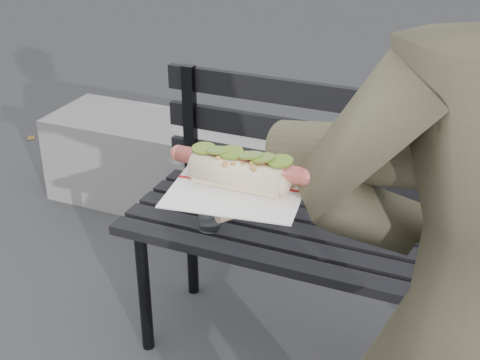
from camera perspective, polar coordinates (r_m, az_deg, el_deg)
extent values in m
cylinder|color=black|center=(2.21, -8.16, -9.46)|extent=(0.04, 0.04, 0.45)
cylinder|color=black|center=(2.45, -4.13, -5.18)|extent=(0.04, 0.04, 0.45)
cube|color=black|center=(1.85, 9.51, -8.49)|extent=(1.50, 0.07, 0.03)
cube|color=black|center=(1.93, 10.19, -7.04)|extent=(1.50, 0.07, 0.03)
cube|color=black|center=(2.00, 10.82, -5.69)|extent=(1.50, 0.07, 0.03)
cube|color=black|center=(2.08, 11.39, -4.44)|extent=(1.50, 0.07, 0.03)
cube|color=black|center=(2.15, 11.93, -3.28)|extent=(1.50, 0.07, 0.03)
cube|color=black|center=(2.27, -4.27, 4.64)|extent=(0.04, 0.03, 0.42)
cube|color=black|center=(2.13, 12.37, -0.46)|extent=(1.50, 0.02, 0.08)
cube|color=black|center=(2.07, 12.72, 2.73)|extent=(1.50, 0.02, 0.08)
cube|color=black|center=(2.02, 13.09, 6.09)|extent=(1.50, 0.02, 0.08)
cylinder|color=white|center=(1.98, -2.69, -1.79)|extent=(0.06, 0.06, 0.19)
cylinder|color=white|center=(1.93, -2.76, 0.94)|extent=(0.03, 0.03, 0.02)
cube|color=slate|center=(3.07, -5.43, 1.20)|extent=(1.20, 0.40, 0.40)
cylinder|color=#423E2C|center=(0.97, 15.52, 1.75)|extent=(0.51, 0.23, 0.19)
cylinder|color=#D8A384|center=(0.98, 2.39, -1.22)|extent=(0.09, 0.08, 0.07)
ellipsoid|color=#D8A384|center=(0.98, 0.00, -1.30)|extent=(0.10, 0.12, 0.03)
cylinder|color=#D8A384|center=(0.98, -3.65, -1.36)|extent=(0.05, 0.02, 0.02)
cylinder|color=#D8A384|center=(1.00, -3.14, -0.85)|extent=(0.05, 0.02, 0.02)
cylinder|color=#D8A384|center=(1.01, -2.64, -0.37)|extent=(0.05, 0.02, 0.02)
cylinder|color=#D8A384|center=(1.03, -2.16, 0.10)|extent=(0.05, 0.02, 0.02)
cylinder|color=#D8A384|center=(0.94, -0.76, -2.77)|extent=(0.04, 0.05, 0.02)
cube|color=white|center=(0.98, 0.00, -0.42)|extent=(0.21, 0.21, 0.00)
cube|color=#B21E1E|center=(0.98, 0.00, -0.33)|extent=(0.19, 0.03, 0.00)
cylinder|color=#BB5348|center=(0.96, 0.00, 1.33)|extent=(0.20, 0.02, 0.02)
sphere|color=#BB5348|center=(1.00, -5.28, 2.30)|extent=(0.03, 0.02, 0.02)
sphere|color=#BB5348|center=(0.93, 5.67, 0.27)|extent=(0.02, 0.02, 0.02)
sphere|color=#9E6B2D|center=(0.97, 0.53, 2.12)|extent=(0.01, 0.01, 0.01)
sphere|color=#9E6B2D|center=(0.96, 2.89, 1.74)|extent=(0.01, 0.01, 0.01)
sphere|color=#9E6B2D|center=(0.93, 1.07, 1.07)|extent=(0.01, 0.01, 0.01)
sphere|color=#9E6B2D|center=(0.95, -1.81, 1.17)|extent=(0.01, 0.01, 0.01)
sphere|color=#9E6B2D|center=(0.93, 1.23, 0.87)|extent=(0.01, 0.01, 0.01)
sphere|color=#9E6B2D|center=(0.97, 1.99, 1.62)|extent=(0.01, 0.01, 0.01)
sphere|color=#9E6B2D|center=(0.95, 2.18, 1.14)|extent=(0.01, 0.01, 0.01)
sphere|color=#9E6B2D|center=(0.95, -1.21, 1.17)|extent=(0.01, 0.01, 0.01)
sphere|color=#9E6B2D|center=(0.96, 0.97, 1.59)|extent=(0.01, 0.01, 0.01)
sphere|color=#9E6B2D|center=(0.95, -0.73, 1.13)|extent=(0.01, 0.01, 0.01)
sphere|color=#9E6B2D|center=(0.94, 0.24, 1.25)|extent=(0.01, 0.01, 0.01)
sphere|color=#9E6B2D|center=(0.94, 2.50, 1.35)|extent=(0.01, 0.01, 0.01)
sphere|color=#9E6B2D|center=(0.94, 1.73, 1.13)|extent=(0.01, 0.01, 0.01)
sphere|color=#9E6B2D|center=(0.98, -2.97, 2.58)|extent=(0.01, 0.01, 0.01)
sphere|color=#9E6B2D|center=(0.93, 1.60, 1.04)|extent=(0.01, 0.01, 0.01)
sphere|color=#9E6B2D|center=(0.96, -1.41, 1.51)|extent=(0.01, 0.01, 0.01)
sphere|color=#9E6B2D|center=(0.94, 0.97, 1.39)|extent=(0.01, 0.01, 0.01)
sphere|color=#9E6B2D|center=(0.96, 2.11, 1.82)|extent=(0.01, 0.01, 0.01)
sphere|color=#9E6B2D|center=(0.97, -0.45, 1.74)|extent=(0.01, 0.01, 0.01)
sphere|color=#9E6B2D|center=(0.97, -2.95, 1.99)|extent=(0.01, 0.01, 0.01)
sphere|color=#9E6B2D|center=(0.97, 1.58, 1.78)|extent=(0.01, 0.01, 0.01)
sphere|color=#9E6B2D|center=(0.96, -1.86, 1.78)|extent=(0.01, 0.01, 0.01)
sphere|color=#9E6B2D|center=(0.98, -0.17, 2.55)|extent=(0.01, 0.01, 0.01)
sphere|color=#9E6B2D|center=(0.98, -1.89, 2.26)|extent=(0.01, 0.01, 0.01)
sphere|color=#9E6B2D|center=(0.97, -3.50, 1.74)|extent=(0.01, 0.01, 0.01)
sphere|color=#9E6B2D|center=(0.96, 3.70, 1.64)|extent=(0.01, 0.01, 0.01)
sphere|color=#9E6B2D|center=(0.98, -2.98, 2.45)|extent=(0.01, 0.01, 0.01)
sphere|color=#9E6B2D|center=(0.94, -0.58, 1.35)|extent=(0.01, 0.01, 0.01)
cylinder|color=olive|center=(0.98, -3.10, 2.73)|extent=(0.04, 0.04, 0.01)
cylinder|color=olive|center=(0.97, -1.87, 2.56)|extent=(0.04, 0.04, 0.01)
cylinder|color=olive|center=(0.96, -0.74, 2.36)|extent=(0.04, 0.04, 0.01)
cylinder|color=olive|center=(0.95, 0.89, 2.13)|extent=(0.04, 0.04, 0.01)
cylinder|color=olive|center=(0.94, 1.94, 1.91)|extent=(0.04, 0.04, 0.01)
cylinder|color=olive|center=(0.93, 3.46, 1.63)|extent=(0.04, 0.04, 0.01)
cube|color=brown|center=(3.04, -8.88, -3.48)|extent=(0.04, 0.06, 0.00)
cube|color=brown|center=(3.73, -3.74, 2.79)|extent=(0.05, 0.05, 0.00)
cube|color=brown|center=(4.03, -17.40, 3.46)|extent=(0.06, 0.07, 0.00)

